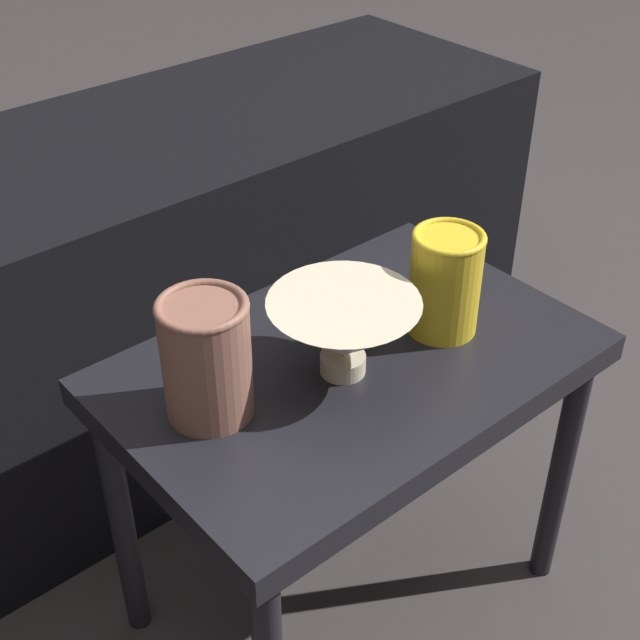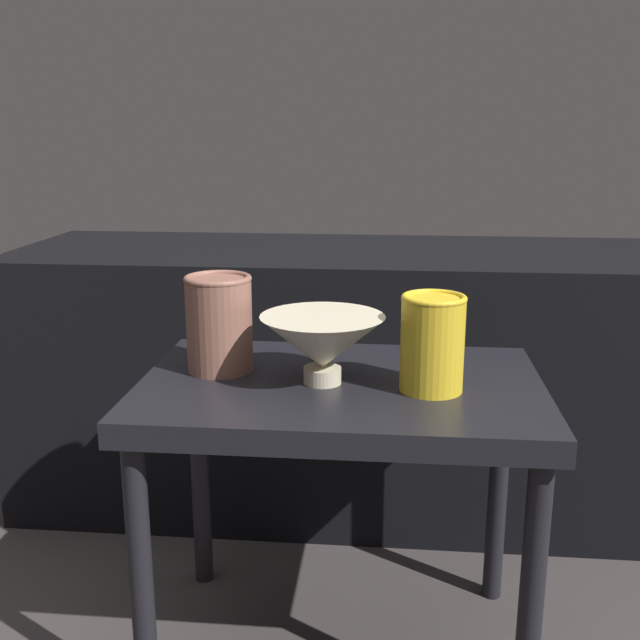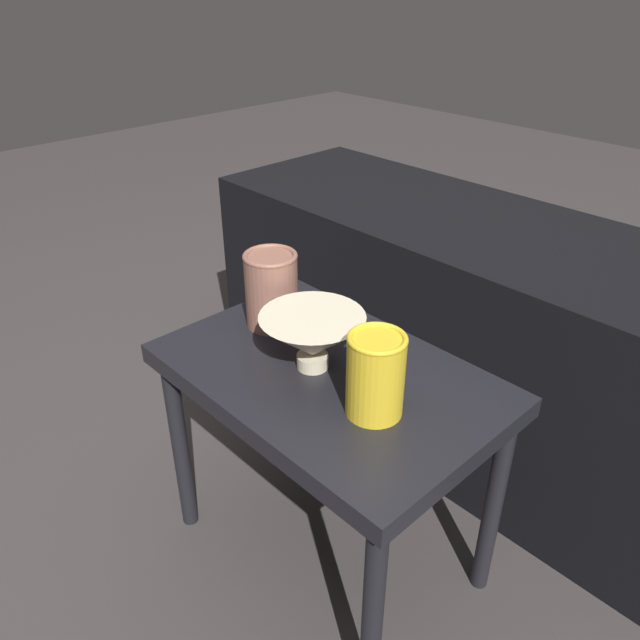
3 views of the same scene
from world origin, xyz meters
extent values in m
cube|color=black|center=(0.00, 0.00, 0.48)|extent=(0.65, 0.43, 0.04)
cylinder|color=black|center=(-0.29, -0.18, 0.23)|extent=(0.04, 0.04, 0.46)
cylinder|color=black|center=(0.29, -0.18, 0.23)|extent=(0.04, 0.04, 0.46)
cylinder|color=black|center=(-0.29, 0.18, 0.23)|extent=(0.04, 0.04, 0.46)
cylinder|color=black|center=(0.29, 0.18, 0.23)|extent=(0.04, 0.04, 0.46)
cube|color=black|center=(0.00, 0.58, 0.31)|extent=(1.60, 0.50, 0.62)
cylinder|color=beige|center=(-0.03, -0.01, 0.51)|extent=(0.06, 0.06, 0.03)
cone|color=beige|center=(-0.03, -0.01, 0.57)|extent=(0.20, 0.20, 0.08)
cylinder|color=brown|center=(-0.21, 0.03, 0.58)|extent=(0.11, 0.11, 0.16)
torus|color=brown|center=(-0.21, 0.03, 0.66)|extent=(0.11, 0.11, 0.01)
cylinder|color=gold|center=(0.14, -0.03, 0.57)|extent=(0.10, 0.10, 0.15)
torus|color=gold|center=(0.14, -0.03, 0.65)|extent=(0.10, 0.10, 0.01)
camera|label=1|loc=(-0.65, -0.70, 1.23)|focal=50.00mm
camera|label=2|loc=(0.08, -1.14, 0.90)|focal=42.00mm
camera|label=3|loc=(0.69, -0.68, 1.17)|focal=35.00mm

